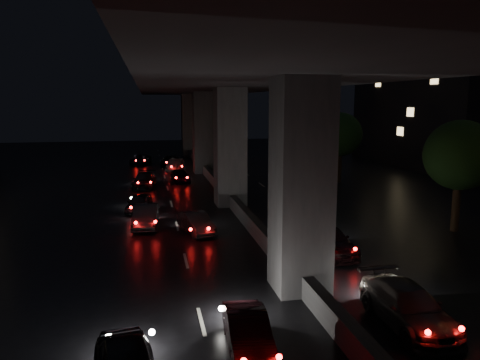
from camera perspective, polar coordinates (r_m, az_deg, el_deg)
name	(u,v)px	position (r m, az deg, el deg)	size (l,w,h in m)	color
ground	(245,223)	(27.76, 0.62, -5.22)	(120.00, 120.00, 0.00)	black
viaduct	(230,82)	(31.76, -1.25, 11.85)	(12.00, 80.00, 10.50)	#353538
median_barrier	(230,198)	(32.43, -1.20, -2.27)	(0.45, 70.00, 0.85)	#353538
building_right_far	(449,97)	(56.56, 24.16, 9.20)	(12.00, 22.00, 15.00)	black
tree_b	(460,156)	(27.89, 25.23, 2.71)	(3.80, 3.80, 6.12)	black
tree_c	(340,135)	(41.78, 12.12, 5.42)	(3.80, 3.80, 6.12)	black
tree_d	(286,125)	(56.79, 5.69, 6.65)	(3.80, 3.80, 6.12)	black
streetlight_far	(316,116)	(47.25, 9.24, 7.75)	(2.52, 0.44, 9.00)	#2D2D33
car_1	(248,332)	(14.15, 0.94, -18.01)	(1.17, 3.36, 1.11)	black
car_2	(408,306)	(16.41, 19.78, -14.25)	(1.78, 4.37, 1.27)	#4E4844
car_3	(327,240)	(22.64, 10.61, -7.20)	(1.76, 4.32, 1.25)	black
car_4	(146,216)	(27.29, -11.43, -4.34)	(1.30, 3.74, 1.23)	#262629
car_5	(196,223)	(25.68, -5.36, -5.22)	(1.17, 3.35, 1.10)	black
car_6	(139,203)	(31.07, -12.21, -2.76)	(1.32, 3.29, 1.12)	black
car_7	(144,180)	(39.62, -11.57, -0.02)	(1.68, 4.13, 1.20)	black
car_8	(180,176)	(41.66, -7.29, 0.51)	(1.33, 3.30, 1.12)	black
car_9	(176,165)	(48.22, -7.87, 1.81)	(1.31, 3.76, 1.24)	#4D4643
car_10	(170,161)	(51.89, -8.52, 2.28)	(1.86, 4.03, 1.12)	black
car_11	(140,160)	(54.01, -12.04, 2.45)	(1.84, 3.98, 1.11)	black
car_12	(218,157)	(55.38, -2.72, 2.85)	(1.35, 3.35, 1.14)	slate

